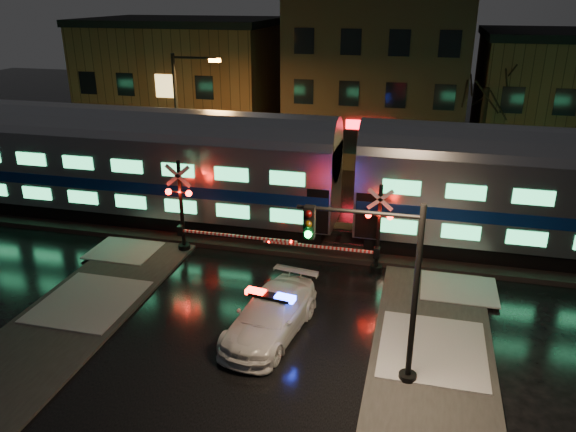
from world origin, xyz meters
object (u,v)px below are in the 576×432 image
object	(u,v)px
police_car	(270,315)
traffic_light	(383,290)
crossing_signal_right	(369,237)
crossing_signal_left	(188,216)
streetlight	(182,119)

from	to	relation	value
police_car	traffic_light	size ratio (longest dim) A/B	0.91
crossing_signal_right	traffic_light	bearing A→B (deg)	-81.15
crossing_signal_left	traffic_light	xyz separation A→B (m)	(9.33, -7.13, 1.32)
crossing_signal_right	traffic_light	world-z (taller)	traffic_light
police_car	crossing_signal_right	xyz separation A→B (m)	(2.80, 5.56, 0.90)
crossing_signal_right	traffic_light	size ratio (longest dim) A/B	0.95
traffic_light	crossing_signal_left	bearing A→B (deg)	137.34
police_car	crossing_signal_left	size ratio (longest dim) A/B	0.87
police_car	streetlight	distance (m)	15.44
crossing_signal_left	police_car	bearing A→B (deg)	-45.79
police_car	crossing_signal_left	bearing A→B (deg)	143.02
police_car	traffic_light	distance (m)	4.84
crossing_signal_left	streetlight	size ratio (longest dim) A/B	0.75
crossing_signal_left	streetlight	distance (m)	7.92
police_car	crossing_signal_right	distance (m)	6.29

